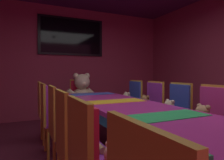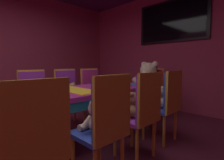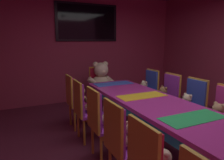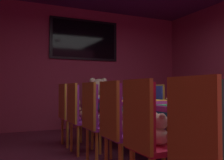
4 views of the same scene
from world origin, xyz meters
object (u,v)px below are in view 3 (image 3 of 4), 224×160
object	(u,v)px
banquet_table	(163,111)
teddy_right_3	(186,104)
chair_left_5	(74,96)
teddy_right_5	(144,89)
chair_left_4	(83,105)
chair_left_2	(119,137)
chair_left_3	(99,117)
chair_right_3	(193,102)
chair_right_5	(149,88)
throne_chair	(99,83)
king_teddy_bear	(101,78)
teddy_left_2	(131,136)
teddy_left_4	(91,104)
teddy_left_5	(81,96)
teddy_right_4	(163,95)
wall_tv	(87,22)
teddy_left_3	(109,116)
chair_right_4	(169,94)
teddy_right_2	(217,116)

from	to	relation	value
banquet_table	teddy_right_3	xyz separation A→B (m)	(0.70, 0.28, -0.07)
chair_left_5	teddy_right_5	distance (m)	1.51
chair_left_4	teddy_right_5	distance (m)	1.61
chair_left_2	chair_left_3	world-z (taller)	same
chair_right_3	chair_right_5	distance (m)	1.17
throne_chair	king_teddy_bear	distance (m)	0.22
teddy_left_2	teddy_left_4	bearing A→B (deg)	90.85
chair_left_4	chair_right_3	distance (m)	1.80
chair_left_3	king_teddy_bear	distance (m)	2.06
chair_left_4	chair_left_5	xyz separation A→B (m)	(0.00, 0.55, 0.00)
teddy_left_5	throne_chair	world-z (taller)	throne_chair
chair_left_4	chair_right_3	bearing A→B (deg)	-20.22
teddy_left_2	chair_right_3	world-z (taller)	chair_right_3
chair_left_5	teddy_right_3	bearing A→B (deg)	-37.23
teddy_right_3	teddy_right_4	distance (m)	0.57
chair_left_2	teddy_right_5	bearing A→B (deg)	50.05
teddy_right_5	wall_tv	xyz separation A→B (m)	(-0.66, 1.65, 1.46)
teddy_left_2	teddy_left_5	size ratio (longest dim) A/B	0.91
teddy_left_3	wall_tv	bearing A→B (deg)	76.70
teddy_left_2	throne_chair	bearing A→B (deg)	75.76
teddy_left_3	chair_left_2	bearing A→B (deg)	-104.49
teddy_left_4	chair_left_3	bearing A→B (deg)	-100.34
banquet_table	wall_tv	world-z (taller)	wall_tv
teddy_right_3	chair_right_5	bearing A→B (deg)	-95.16
teddy_left_3	king_teddy_bear	size ratio (longest dim) A/B	0.48
chair_left_4	throne_chair	size ratio (longest dim) A/B	1.00
chair_left_3	chair_right_4	xyz separation A→B (m)	(1.64, 0.55, 0.00)
chair_left_5	wall_tv	xyz separation A→B (m)	(0.84, 1.65, 1.45)
chair_left_2	teddy_right_4	xyz separation A→B (m)	(1.51, 1.17, -0.01)
chair_right_3	teddy_right_3	distance (m)	0.14
chair_left_3	teddy_right_2	bearing A→B (deg)	-22.59
king_teddy_bear	teddy_left_4	bearing A→B (deg)	-28.51
teddy_right_5	chair_left_3	bearing A→B (deg)	38.01
chair_left_3	teddy_right_4	size ratio (longest dim) A/B	3.10
teddy_left_4	teddy_left_3	bearing A→B (deg)	-86.48
teddy_left_3	wall_tv	xyz separation A→B (m)	(0.66, 2.80, 1.45)
chair_right_4	throne_chair	xyz separation A→B (m)	(-0.83, 1.51, 0.00)
chair_left_4	teddy_right_5	bearing A→B (deg)	20.08
chair_left_2	chair_left_5	xyz separation A→B (m)	(-0.02, 1.78, 0.00)
chair_left_4	throne_chair	world-z (taller)	same
chair_left_4	teddy_left_5	xyz separation A→B (m)	(0.15, 0.55, -0.01)
teddy_left_4	teddy_right_2	distance (m)	1.83
teddy_left_3	chair_left_4	bearing A→B (deg)	106.83
banquet_table	teddy_left_5	xyz separation A→B (m)	(-0.70, 1.45, -0.07)
teddy_left_4	wall_tv	bearing A→B (deg)	72.39
teddy_right_3	teddy_left_3	bearing A→B (deg)	-0.97
chair_left_5	teddy_right_5	size ratio (longest dim) A/B	3.09
banquet_table	chair_left_3	xyz separation A→B (m)	(-0.81, 0.30, -0.06)
teddy_right_3	chair_right_5	distance (m)	1.18
chair_left_2	chair_right_4	xyz separation A→B (m)	(1.65, 1.17, 0.00)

